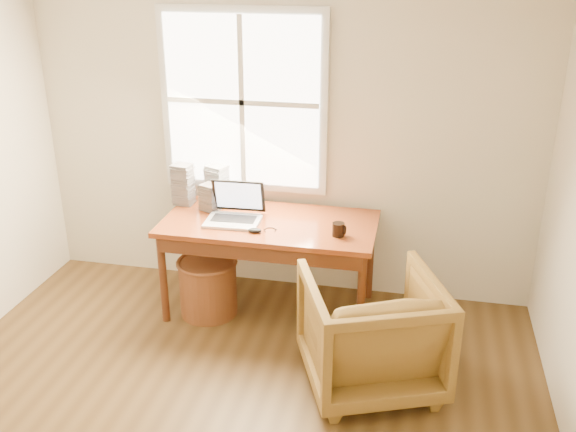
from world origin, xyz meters
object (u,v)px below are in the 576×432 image
Objects in this scene: armchair at (371,332)px; coffee_mug at (338,229)px; wicker_stool at (208,287)px; cd_stack_a at (217,183)px; laptop at (232,206)px; desk at (269,224)px.

armchair is 0.81m from coffee_mug.
coffee_mug is at bearing 0.19° from wicker_stool.
wicker_stool is at bearing -83.75° from cd_stack_a.
laptop is at bearing 19.86° from wicker_stool.
cd_stack_a is (-0.25, 0.41, 0.02)m from laptop.
cd_stack_a is at bearing 118.76° from laptop.
cd_stack_a is at bearing 141.40° from coffee_mug.
cd_stack_a reaches higher than laptop.
armchair is 2.22× the size of laptop.
wicker_stool is 4.46× the size of coffee_mug.
cd_stack_a is (-1.36, 1.10, 0.52)m from armchair.
laptop reaches higher than desk.
coffee_mug reaches higher than wicker_stool.
laptop reaches higher than armchair.
laptop is at bearing 161.02° from coffee_mug.
wicker_stool is 1.15m from coffee_mug.
laptop is 0.48m from cd_stack_a.
cd_stack_a is (-0.51, 0.32, 0.17)m from desk.
armchair is at bearing -34.27° from laptop.
coffee_mug is at bearing -16.33° from desk.
armchair is 1.45m from wicker_stool.
coffee_mug is (-0.31, 0.62, 0.42)m from armchair.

